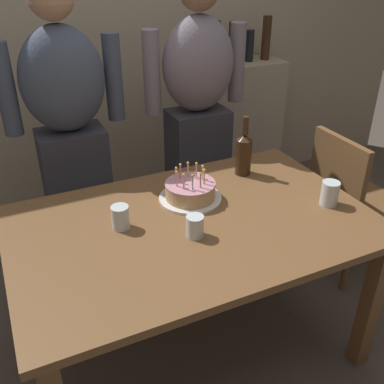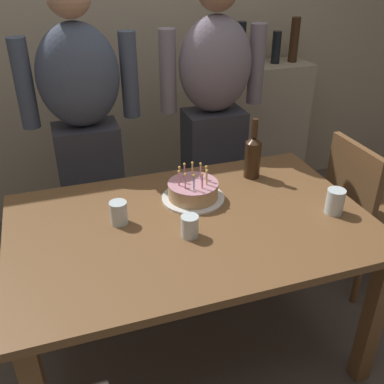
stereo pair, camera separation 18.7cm
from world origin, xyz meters
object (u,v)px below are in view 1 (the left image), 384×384
wine_bottle (244,153)px  dining_chair (347,194)px  person_woman_cardigan (198,118)px  water_glass_near (120,217)px  birthday_cake (190,191)px  water_glass_side (330,193)px  person_man_bearded (71,139)px  water_glass_far (195,226)px

wine_bottle → dining_chair: (0.64, -0.10, -0.34)m
wine_bottle → person_woman_cardigan: size_ratio=0.18×
water_glass_near → dining_chair: dining_chair is taller
birthday_cake → dining_chair: size_ratio=0.33×
water_glass_near → dining_chair: 1.37m
water_glass_side → person_man_bearded: 1.31m
birthday_cake → person_woman_cardigan: person_woman_cardigan is taller
water_glass_far → water_glass_side: size_ratio=0.82×
water_glass_near → water_glass_side: water_glass_side is taller
person_man_bearded → person_woman_cardigan: 0.73m
water_glass_near → water_glass_far: water_glass_near is taller
person_woman_cardigan → dining_chair: person_woman_cardigan is taller
water_glass_near → water_glass_side: size_ratio=0.90×
dining_chair → water_glass_side: bearing=125.6°
water_glass_side → wine_bottle: (-0.19, 0.42, 0.06)m
water_glass_side → dining_chair: 0.62m
birthday_cake → dining_chair: birthday_cake is taller
water_glass_near → wine_bottle: size_ratio=0.33×
birthday_cake → water_glass_near: bearing=-166.0°
birthday_cake → person_woman_cardigan: (0.34, 0.61, 0.09)m
water_glass_far → water_glass_side: water_glass_side is taller
birthday_cake → wine_bottle: (0.35, 0.12, 0.07)m
water_glass_near → water_glass_side: (0.89, -0.21, 0.01)m
water_glass_far → person_man_bearded: 0.93m
wine_bottle → dining_chair: size_ratio=0.34×
water_glass_side → person_woman_cardigan: bearing=102.5°
water_glass_far → person_man_bearded: size_ratio=0.05×
person_woman_cardigan → dining_chair: 0.95m
water_glass_side → wine_bottle: wine_bottle is taller
birthday_cake → water_glass_near: size_ratio=2.87×
water_glass_near → water_glass_far: (0.25, -0.18, -0.00)m
water_glass_far → dining_chair: (1.09, 0.29, -0.27)m
birthday_cake → water_glass_far: (-0.10, -0.27, 0.01)m
wine_bottle → dining_chair: bearing=-9.1°
water_glass_far → person_man_bearded: person_man_bearded is taller
wine_bottle → water_glass_far: bearing=-139.2°
dining_chair → water_glass_near: bearing=94.6°
water_glass_near → dining_chair: bearing=4.6°
water_glass_near → water_glass_side: 0.92m
water_glass_side → person_woman_cardigan: person_woman_cardigan is taller
water_glass_far → person_woman_cardigan: size_ratio=0.05×
birthday_cake → water_glass_far: bearing=-111.3°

